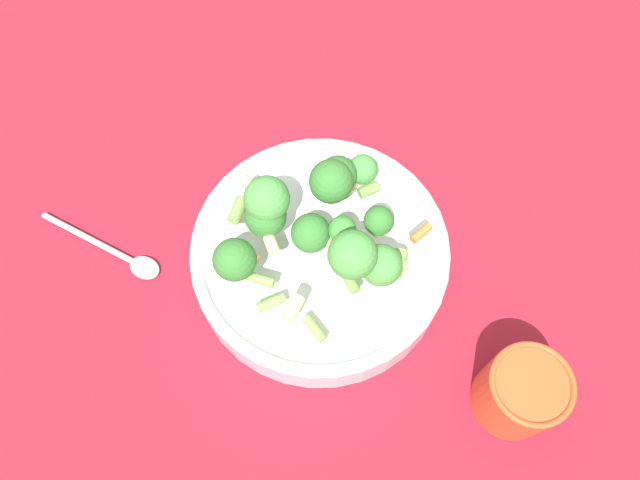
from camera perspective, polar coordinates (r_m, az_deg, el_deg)
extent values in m
plane|color=maroon|center=(0.71, 0.00, -2.31)|extent=(3.00, 3.00, 0.00)
cylinder|color=silver|center=(0.68, 0.00, -1.56)|extent=(0.28, 0.28, 0.05)
torus|color=silver|center=(0.66, 0.00, -0.78)|extent=(0.28, 0.28, 0.01)
cylinder|color=#8CB766|center=(0.65, -0.83, -0.20)|extent=(0.01, 0.01, 0.02)
sphere|color=#33722D|center=(0.63, -0.86, 0.77)|extent=(0.04, 0.04, 0.04)
cylinder|color=#8CB766|center=(0.65, -4.82, 1.07)|extent=(0.01, 0.01, 0.02)
sphere|color=#33722D|center=(0.63, -5.01, 2.16)|extent=(0.04, 0.04, 0.04)
cylinder|color=#8CB766|center=(0.67, 3.83, 5.63)|extent=(0.01, 0.01, 0.01)
sphere|color=#479342|center=(0.65, 3.93, 6.48)|extent=(0.03, 0.03, 0.03)
cylinder|color=#8CB766|center=(0.65, 0.99, 4.20)|extent=(0.02, 0.02, 0.01)
sphere|color=#33722D|center=(0.63, 1.03, 5.38)|extent=(0.05, 0.05, 0.05)
cylinder|color=#8CB766|center=(0.63, 2.00, 0.30)|extent=(0.01, 0.01, 0.01)
sphere|color=#3D8438|center=(0.61, 2.05, 0.97)|extent=(0.03, 0.03, 0.03)
cylinder|color=#8CB766|center=(0.60, 2.86, -2.55)|extent=(0.02, 0.02, 0.02)
sphere|color=#479342|center=(0.57, 3.00, -1.35)|extent=(0.05, 0.05, 0.05)
cylinder|color=#8CB766|center=(0.64, -7.50, -2.79)|extent=(0.02, 0.02, 0.02)
sphere|color=#33722D|center=(0.61, -7.81, -1.80)|extent=(0.04, 0.04, 0.04)
cylinder|color=#8CB766|center=(0.64, -4.67, 2.42)|extent=(0.02, 0.02, 0.02)
sphere|color=#479342|center=(0.61, -4.89, 3.79)|extent=(0.05, 0.05, 0.05)
cylinder|color=#8CB766|center=(0.66, 1.58, 4.89)|extent=(0.01, 0.01, 0.02)
sphere|color=#33722D|center=(0.64, 1.64, 5.99)|extent=(0.04, 0.04, 0.04)
cylinder|color=#8CB766|center=(0.64, 5.31, 0.53)|extent=(0.01, 0.01, 0.02)
sphere|color=#33722D|center=(0.62, 5.48, 1.36)|extent=(0.03, 0.03, 0.03)
cylinder|color=#8CB766|center=(0.62, 5.39, -3.30)|extent=(0.01, 0.01, 0.02)
sphere|color=#479342|center=(0.59, 5.62, -2.30)|extent=(0.04, 0.04, 0.04)
cylinder|color=#729E4C|center=(0.62, 6.92, -2.29)|extent=(0.02, 0.01, 0.01)
cylinder|color=#729E4C|center=(0.62, -0.47, -8.08)|extent=(0.02, 0.03, 0.01)
cylinder|color=#729E4C|center=(0.62, -5.48, -3.61)|extent=(0.03, 0.02, 0.01)
cylinder|color=#729E4C|center=(0.63, -4.50, -5.73)|extent=(0.03, 0.02, 0.01)
cylinder|color=beige|center=(0.63, 2.32, 0.33)|extent=(0.02, 0.03, 0.01)
cylinder|color=beige|center=(0.63, 0.54, 0.49)|extent=(0.02, 0.03, 0.01)
cylinder|color=beige|center=(0.59, -2.51, -6.23)|extent=(0.03, 0.03, 0.01)
cylinder|color=#729E4C|center=(0.61, 2.69, -3.57)|extent=(0.02, 0.03, 0.01)
cylinder|color=beige|center=(0.68, 2.95, 5.27)|extent=(0.02, 0.02, 0.01)
cylinder|color=#729E4C|center=(0.62, 7.15, -2.14)|extent=(0.03, 0.03, 0.01)
cylinder|color=beige|center=(0.62, -4.47, -0.41)|extent=(0.02, 0.02, 0.01)
cylinder|color=#729E4C|center=(0.66, -7.52, 2.75)|extent=(0.02, 0.03, 0.01)
cylinder|color=orange|center=(0.62, -6.54, -1.52)|extent=(0.02, 0.02, 0.01)
cylinder|color=orange|center=(0.63, 9.22, 0.64)|extent=(0.03, 0.02, 0.01)
cylinder|color=#729E4C|center=(0.67, 4.44, 4.60)|extent=(0.02, 0.02, 0.01)
cylinder|color=beige|center=(0.65, -6.50, 5.03)|extent=(0.02, 0.02, 0.01)
cylinder|color=#CC4C23|center=(0.65, 17.82, -13.15)|extent=(0.08, 0.08, 0.08)
torus|color=#CC4C23|center=(0.62, 18.89, -12.35)|extent=(0.08, 0.08, 0.01)
cylinder|color=silver|center=(0.76, -20.54, 0.22)|extent=(0.11, 0.08, 0.01)
ellipsoid|color=silver|center=(0.73, -15.74, -2.45)|extent=(0.04, 0.04, 0.01)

